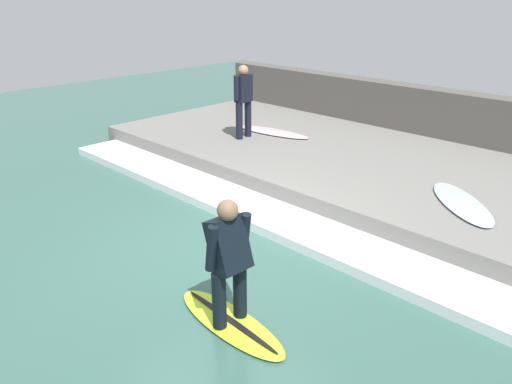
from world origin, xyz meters
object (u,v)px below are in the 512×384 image
Objects in this scene: surfboard_waiting_near at (272,132)px; surfboard_spare at (462,203)px; surfer_riding at (229,256)px; surfboard_riding at (230,322)px; surfer_waiting_near at (243,98)px.

surfboard_waiting_near is 1.16× the size of surfboard_spare.
surfer_riding is at bearing -141.47° from surfboard_waiting_near.
surfer_waiting_near reaches higher than surfboard_riding.
surfboard_waiting_near is (0.69, -0.20, -0.83)m from surfer_waiting_near.
surfboard_waiting_near is (4.94, 3.94, -0.42)m from surfer_riding.
surfer_riding reaches higher than surfboard_waiting_near.
surfboard_riding is 1.15× the size of surfer_riding.
surfer_riding is 0.76× the size of surfboard_waiting_near.
surfboard_riding is 0.82m from surfer_riding.
surfer_riding is at bearing 169.16° from surfboard_spare.
surfboard_waiting_near is at bearing 38.53° from surfboard_riding.
surfer_riding reaches higher than surfboard_riding.
surfer_waiting_near is (4.25, 4.14, 0.42)m from surfer_riding.
surfboard_spare reaches higher than surfboard_riding.
surfer_waiting_near is at bearing 87.07° from surfboard_spare.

